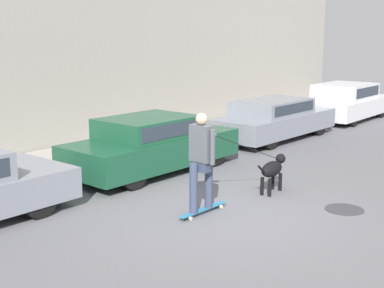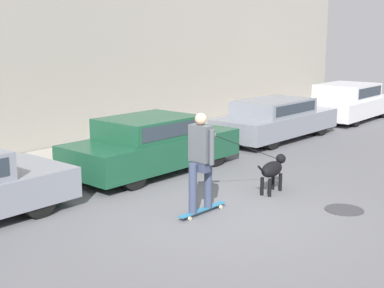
# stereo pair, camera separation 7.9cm
# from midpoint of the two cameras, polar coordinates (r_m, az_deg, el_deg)

# --- Properties ---
(ground_plane) EXTENTS (36.00, 36.00, 0.00)m
(ground_plane) POSITION_cam_midpoint_polar(r_m,az_deg,el_deg) (9.41, 2.78, -7.33)
(ground_plane) COLOR slate
(back_wall) EXTENTS (32.00, 0.30, 5.91)m
(back_wall) POSITION_cam_midpoint_polar(r_m,az_deg,el_deg) (13.93, -19.25, 10.62)
(back_wall) COLOR #9E998E
(back_wall) RESTS_ON ground_plane
(sidewalk_curb) EXTENTS (30.00, 2.39, 0.11)m
(sidewalk_curb) POSITION_cam_midpoint_polar(r_m,az_deg,el_deg) (13.13, -15.40, -1.99)
(sidewalk_curb) COLOR #A39E93
(sidewalk_curb) RESTS_ON ground_plane
(parked_car_1) EXTENTS (4.20, 1.69, 1.26)m
(parked_car_1) POSITION_cam_midpoint_polar(r_m,az_deg,el_deg) (12.02, -4.49, -0.12)
(parked_car_1) COLOR black
(parked_car_1) RESTS_ON ground_plane
(parked_car_2) EXTENTS (4.43, 1.67, 1.19)m
(parked_car_2) POSITION_cam_midpoint_polar(r_m,az_deg,el_deg) (15.94, 8.62, 2.65)
(parked_car_2) COLOR black
(parked_car_2) RESTS_ON ground_plane
(parked_car_3) EXTENTS (4.19, 1.96, 1.31)m
(parked_car_3) POSITION_cam_midpoint_polar(r_m,az_deg,el_deg) (20.12, 15.99, 4.31)
(parked_car_3) COLOR black
(parked_car_3) RESTS_ON ground_plane
(dog) EXTENTS (1.13, 0.38, 0.71)m
(dog) POSITION_cam_midpoint_polar(r_m,az_deg,el_deg) (10.55, 8.39, -2.68)
(dog) COLOR black
(dog) RESTS_ON ground_plane
(skateboarder) EXTENTS (2.80, 0.57, 1.77)m
(skateboarder) POSITION_cam_midpoint_polar(r_m,az_deg,el_deg) (9.04, 0.83, -1.45)
(skateboarder) COLOR beige
(skateboarder) RESTS_ON ground_plane
(manhole_cover) EXTENTS (0.68, 0.68, 0.01)m
(manhole_cover) POSITION_cam_midpoint_polar(r_m,az_deg,el_deg) (9.91, 15.72, -6.73)
(manhole_cover) COLOR #38383D
(manhole_cover) RESTS_ON ground_plane
(fire_hydrant) EXTENTS (0.18, 0.18, 0.73)m
(fire_hydrant) POSITION_cam_midpoint_polar(r_m,az_deg,el_deg) (18.44, 10.37, 3.15)
(fire_hydrant) COLOR #4C5156
(fire_hydrant) RESTS_ON ground_plane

